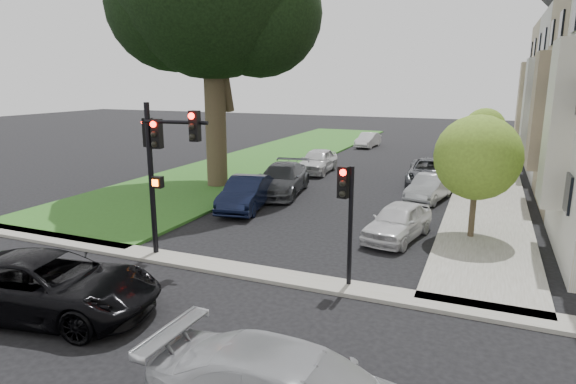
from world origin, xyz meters
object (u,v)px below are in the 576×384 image
at_px(small_tree_c, 485,128).
at_px(car_parked_5, 246,193).
at_px(small_tree_b, 482,143).
at_px(car_parked_1, 429,188).
at_px(car_parked_9, 368,140).
at_px(traffic_signal_main, 160,153).
at_px(car_cross_near, 48,285).
at_px(car_parked_4, 451,147).
at_px(small_tree_a, 477,158).
at_px(traffic_signal_secondary, 347,204).
at_px(car_parked_7, 318,161).
at_px(car_parked_2, 431,173).
at_px(car_parked_0, 398,221).
at_px(car_parked_3, 447,158).
at_px(car_parked_6, 282,179).

xyz_separation_m(small_tree_c, car_parked_5, (-9.96, -16.20, -1.97)).
height_order(small_tree_b, small_tree_c, small_tree_c).
xyz_separation_m(car_parked_1, car_parked_9, (-7.58, 18.48, -0.01)).
relative_size(small_tree_c, traffic_signal_main, 0.78).
relative_size(small_tree_b, car_cross_near, 0.67).
bearing_deg(car_parked_4, car_parked_1, -88.59).
bearing_deg(small_tree_a, traffic_signal_secondary, -117.81).
bearing_deg(car_parked_5, car_parked_9, 79.21).
relative_size(car_parked_4, car_parked_9, 1.14).
height_order(small_tree_c, car_parked_7, small_tree_c).
relative_size(traffic_signal_secondary, car_parked_9, 0.92).
bearing_deg(car_parked_2, car_parked_0, -94.24).
height_order(traffic_signal_secondary, car_parked_2, traffic_signal_secondary).
distance_m(car_cross_near, car_parked_9, 34.81).
relative_size(car_parked_0, car_parked_9, 1.03).
distance_m(car_parked_3, car_parked_7, 9.18).
bearing_deg(car_parked_2, small_tree_b, 6.23).
bearing_deg(small_tree_a, car_parked_9, 112.11).
bearing_deg(traffic_signal_main, traffic_signal_secondary, -0.37).
height_order(traffic_signal_secondary, car_parked_6, traffic_signal_secondary).
height_order(car_cross_near, car_parked_9, car_cross_near).
xyz_separation_m(small_tree_a, car_parked_6, (-9.67, 4.11, -2.35)).
relative_size(car_parked_0, car_parked_5, 0.87).
bearing_deg(car_parked_4, car_parked_3, -87.48).
distance_m(traffic_signal_secondary, car_parked_2, 15.51).
bearing_deg(car_parked_9, car_parked_3, -44.11).
distance_m(small_tree_b, small_tree_c, 7.05).
bearing_deg(car_parked_1, small_tree_a, -57.59).
height_order(car_parked_3, car_parked_5, car_parked_5).
distance_m(traffic_signal_main, car_parked_9, 30.35).
bearing_deg(car_parked_1, car_parked_6, -157.40).
bearing_deg(small_tree_b, car_parked_4, 101.17).
height_order(car_cross_near, car_parked_7, car_cross_near).
distance_m(small_tree_a, car_parked_1, 6.56).
height_order(small_tree_b, car_parked_3, small_tree_b).
height_order(small_tree_c, car_parked_1, small_tree_c).
relative_size(small_tree_a, car_cross_near, 0.83).
xyz_separation_m(car_parked_1, car_parked_4, (-0.21, 16.42, -0.00)).
height_order(small_tree_c, car_parked_4, small_tree_c).
relative_size(traffic_signal_secondary, car_parked_7, 0.79).
bearing_deg(car_parked_2, traffic_signal_main, -118.67).
xyz_separation_m(car_parked_0, car_parked_7, (-7.33, 11.68, 0.09)).
relative_size(small_tree_b, small_tree_c, 0.93).
relative_size(car_cross_near, car_parked_3, 1.41).
bearing_deg(traffic_signal_secondary, car_parked_4, 88.38).
height_order(small_tree_b, car_cross_near, small_tree_b).
distance_m(car_parked_1, car_parked_5, 9.24).
bearing_deg(car_cross_near, car_parked_3, -27.08).
height_order(small_tree_b, car_parked_9, small_tree_b).
xyz_separation_m(small_tree_a, small_tree_b, (0.00, 9.76, -0.61)).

